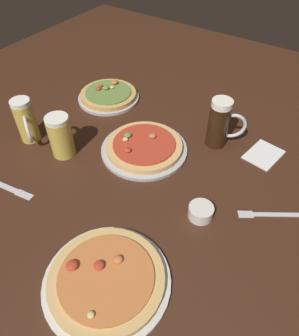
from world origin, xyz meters
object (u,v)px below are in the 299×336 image
object	(u,v)px
knife_right	(2,185)
fork_left	(275,214)
pizza_plate_side	(108,95)
beer_mug_dark	(60,135)
pizza_plate_near	(107,280)
napkin_folded	(264,154)
beer_mug_amber	(220,123)
ramekin_sauce	(201,212)
pizza_plate_far	(144,147)
beer_mug_pale	(26,121)

from	to	relation	value
knife_right	fork_left	bearing A→B (deg)	26.14
pizza_plate_side	beer_mug_dark	size ratio (longest dim) A/B	1.70
pizza_plate_side	pizza_plate_near	bearing A→B (deg)	-51.14
napkin_folded	knife_right	bearing A→B (deg)	-136.55
pizza_plate_near	fork_left	xyz separation A→B (m)	(0.28, 0.44, -0.01)
beer_mug_amber	ramekin_sauce	distance (m)	0.35
napkin_folded	knife_right	xyz separation A→B (m)	(-0.65, -0.61, -0.00)
beer_mug_amber	ramekin_sauce	size ratio (longest dim) A/B	2.49
beer_mug_amber	pizza_plate_far	bearing A→B (deg)	-137.13
pizza_plate_near	pizza_plate_side	bearing A→B (deg)	128.86
pizza_plate_near	knife_right	world-z (taller)	pizza_plate_near
pizza_plate_far	beer_mug_dark	xyz separation A→B (m)	(-0.23, -0.17, 0.06)
pizza_plate_side	napkin_folded	world-z (taller)	pizza_plate_side
beer_mug_pale	napkin_folded	xyz separation A→B (m)	(0.75, 0.40, -0.08)
knife_right	beer_mug_amber	bearing A→B (deg)	50.36
fork_left	pizza_plate_far	bearing A→B (deg)	177.76
pizza_plate_far	pizza_plate_side	bearing A→B (deg)	148.90
pizza_plate_far	napkin_folded	size ratio (longest dim) A/B	2.27
pizza_plate_near	pizza_plate_far	distance (m)	0.50
fork_left	beer_mug_pale	bearing A→B (deg)	-169.44
pizza_plate_far	beer_mug_pale	world-z (taller)	beer_mug_pale
beer_mug_pale	fork_left	xyz separation A→B (m)	(0.87, 0.16, -0.08)
beer_mug_amber	beer_mug_pale	xyz separation A→B (m)	(-0.58, -0.36, -0.01)
pizza_plate_far	beer_mug_amber	xyz separation A→B (m)	(0.20, 0.18, 0.07)
ramekin_sauce	napkin_folded	xyz separation A→B (m)	(0.06, 0.36, -0.02)
beer_mug_pale	ramekin_sauce	xyz separation A→B (m)	(0.69, 0.04, -0.06)
ramekin_sauce	napkin_folded	bearing A→B (deg)	80.10
pizza_plate_far	ramekin_sauce	size ratio (longest dim) A/B	4.19
pizza_plate_near	beer_mug_amber	world-z (taller)	beer_mug_amber
ramekin_sauce	fork_left	world-z (taller)	ramekin_sauce
pizza_plate_near	beer_mug_amber	xyz separation A→B (m)	(-0.01, 0.64, 0.07)
beer_mug_pale	ramekin_sauce	size ratio (longest dim) A/B	2.25
pizza_plate_side	napkin_folded	xyz separation A→B (m)	(0.69, 0.02, -0.01)
knife_right	beer_mug_dark	bearing A→B (deg)	77.83
pizza_plate_side	knife_right	bearing A→B (deg)	-86.14
pizza_plate_far	beer_mug_dark	world-z (taller)	beer_mug_dark
beer_mug_dark	napkin_folded	xyz separation A→B (m)	(0.60, 0.38, -0.07)
pizza_plate_far	fork_left	bearing A→B (deg)	-2.24
pizza_plate_far	beer_mug_dark	bearing A→B (deg)	-144.43
pizza_plate_far	knife_right	distance (m)	0.49
pizza_plate_near	beer_mug_dark	world-z (taller)	beer_mug_dark
fork_left	knife_right	size ratio (longest dim) A/B	0.84
pizza_plate_side	beer_mug_dark	world-z (taller)	beer_mug_dark
pizza_plate_far	beer_mug_pale	xyz separation A→B (m)	(-0.39, -0.18, 0.07)
ramekin_sauce	pizza_plate_side	bearing A→B (deg)	151.39
pizza_plate_side	beer_mug_pale	size ratio (longest dim) A/B	1.58
beer_mug_pale	ramekin_sauce	world-z (taller)	beer_mug_pale
pizza_plate_side	ramekin_sauce	xyz separation A→B (m)	(0.62, -0.34, 0.00)
pizza_plate_near	ramekin_sauce	bearing A→B (deg)	72.95
beer_mug_dark	knife_right	distance (m)	0.25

